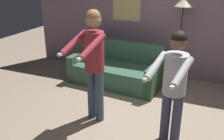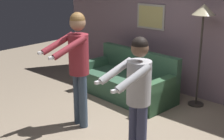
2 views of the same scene
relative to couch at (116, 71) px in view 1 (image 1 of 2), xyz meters
The scene contains 6 objects.
ground_plane 1.65m from the couch, 61.25° to the right, with size 12.00×12.00×0.00m, color gray.
back_wall_assembly 1.54m from the couch, 47.78° to the left, with size 6.40×0.09×2.60m.
couch is the anchor object (origin of this frame).
torchiere_lamp 1.83m from the couch, 22.90° to the left, with size 0.39×0.39×1.81m.
person_standing_left 1.66m from the couch, 81.83° to the right, with size 0.53×0.74×1.77m.
person_standing_right 2.24m from the couch, 47.97° to the right, with size 0.53×0.69×1.60m.
Camera 1 is at (1.03, -3.16, 2.26)m, focal length 40.00 mm.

